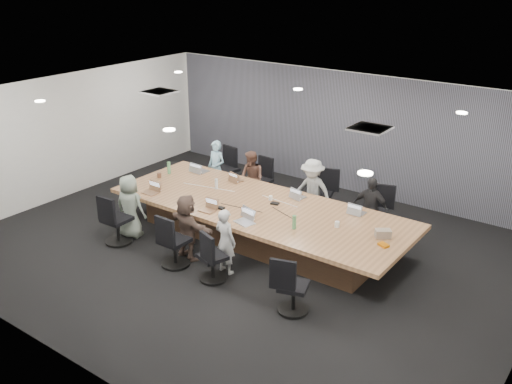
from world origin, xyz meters
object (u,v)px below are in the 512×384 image
Objects in this scene: chair_6 at (213,261)px; person_2 at (312,191)px; laptop_2 at (298,197)px; laptop_3 at (358,212)px; conference_table at (259,221)px; chair_3 at (377,215)px; laptop_1 at (236,180)px; person_3 at (370,208)px; chair_0 at (226,173)px; chair_1 at (261,184)px; chair_7 at (293,290)px; bottle_green_left at (169,168)px; laptop_4 at (150,193)px; chair_2 at (320,197)px; person_5 at (187,227)px; person_0 at (216,168)px; snack_packet at (384,245)px; mug_brown at (159,175)px; laptop_5 at (207,211)px; laptop_6 at (244,222)px; bottle_green_right at (294,222)px; laptop_0 at (201,171)px; person_4 at (130,206)px; bottle_clear at (216,184)px; person_1 at (252,179)px; stapler at (247,210)px; canvas_bag at (383,234)px.

person_2 reaches higher than chair_6.
laptop_3 is at bearing -169.51° from laptop_2.
conference_table is 1.90m from laptop_3.
chair_3 is 3.03m from laptop_1.
person_3 is (1.69, 1.35, 0.23)m from conference_table.
chair_0 reaches higher than laptop_3.
chair_1 is 4.57m from chair_7.
chair_1 is 2.78× the size of bottle_green_left.
laptop_1 is at bearing 59.08° from laptop_4.
chair_1 is 1.56m from chair_2.
person_3 is at bearing -118.48° from person_5.
chair_2 is 0.66× the size of person_0.
person_3 is 1.80m from snack_packet.
laptop_5 is at bearing -20.84° from mug_brown.
laptop_6 is at bearing -165.21° from snack_packet.
chair_6 is at bearing 135.77° from chair_0.
bottle_green_right reaches higher than conference_table.
mug_brown is at bearing 42.29° from laptop_1.
person_0 is 2.64m from laptop_2.
laptop_0 is 0.28× the size of person_3.
chair_1 reaches higher than chair_3.
bottle_green_right is (3.25, 0.87, 0.22)m from person_4.
person_5 is (0.54, -2.15, -0.13)m from laptop_1.
conference_table is at bearing 49.03° from laptop_5.
conference_table is at bearing -8.73° from bottle_clear.
person_1 is (0.00, -0.35, 0.24)m from chair_1.
person_5 is 3.48× the size of laptop_6.
chair_6 is 1.32m from laptop_5.
mug_brown is at bearing 173.26° from bottle_green_right.
snack_packet is (2.67, 0.20, -0.01)m from stapler.
bottle_green_left is at bearing -84.00° from person_4.
chair_6 is 3.38m from person_3.
chair_6 is 2.93m from canvas_bag.
chair_1 is at bearing 133.50° from laptop_6.
person_5 is at bearing -19.63° from laptop_4.
bottle_green_right is at bearing 104.68° from chair_7.
laptop_4 is (-2.53, -2.50, 0.32)m from chair_2.
chair_0 is 5.31m from chair_7.
laptop_5 is at bearing -77.74° from person_5.
canvas_bag is at bearing 102.28° from chair_3.
chair_1 is 2.61× the size of laptop_5.
person_4 is 3.37m from bottle_green_right.
bottle_green_left reaches higher than laptop_6.
chair_1 is at bearing -169.95° from chair_0.
chair_1 is at bearing -77.16° from laptop_1.
chair_2 is 3.57m from laptop_4.
mug_brown reaches higher than laptop_0.
conference_table is 16.87× the size of laptop_0.
person_0 is (-2.58, -0.35, 0.22)m from chair_2.
laptop_2 is (2.58, -0.55, 0.10)m from person_0.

